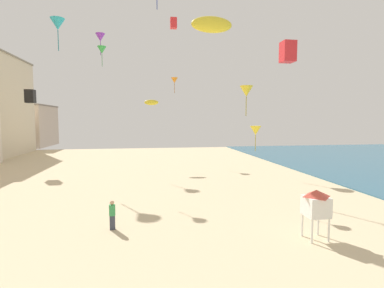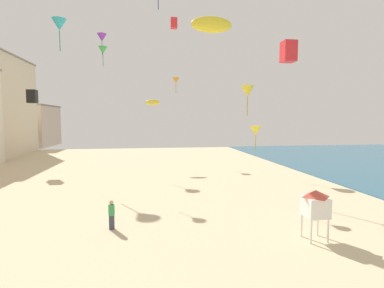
# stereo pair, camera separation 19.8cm
# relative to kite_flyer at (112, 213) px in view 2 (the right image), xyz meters

# --- Properties ---
(boardwalk_hotel_distant) EXTENTS (12.47, 13.74, 9.41)m
(boardwalk_hotel_distant) POSITION_rel_kite_flyer_xyz_m (-26.19, 55.24, 3.79)
(boardwalk_hotel_distant) COLOR #C6B29E
(boardwalk_hotel_distant) RESTS_ON ground
(kite_flyer) EXTENTS (0.34, 0.34, 1.64)m
(kite_flyer) POSITION_rel_kite_flyer_xyz_m (0.00, 0.00, 0.00)
(kite_flyer) COLOR #383D4C
(kite_flyer) RESTS_ON ground
(lifeguard_stand) EXTENTS (1.10, 1.10, 2.55)m
(lifeguard_stand) POSITION_rel_kite_flyer_xyz_m (10.35, -2.93, 0.92)
(lifeguard_stand) COLOR white
(lifeguard_stand) RESTS_ON ground
(kite_purple_delta) EXTENTS (1.25, 1.25, 2.84)m
(kite_purple_delta) POSITION_rel_kite_flyer_xyz_m (-3.99, 25.06, 16.10)
(kite_purple_delta) COLOR purple
(kite_yellow_delta) EXTENTS (0.80, 0.80, 1.82)m
(kite_yellow_delta) POSITION_rel_kite_flyer_xyz_m (9.66, 3.71, 4.38)
(kite_yellow_delta) COLOR yellow
(kite_yellow_delta_2) EXTENTS (1.50, 1.50, 3.40)m
(kite_yellow_delta_2) POSITION_rel_kite_flyer_xyz_m (13.18, 15.76, 8.36)
(kite_yellow_delta_2) COLOR yellow
(kite_black_box) EXTENTS (1.02, 1.02, 1.60)m
(kite_black_box) POSITION_rel_kite_flyer_xyz_m (-11.94, 22.04, 7.99)
(kite_black_box) COLOR black
(kite_green_delta) EXTENTS (0.84, 0.84, 1.91)m
(kite_green_delta) POSITION_rel_kite_flyer_xyz_m (-2.22, 13.51, 11.85)
(kite_green_delta) COLOR green
(kite_yellow_parafoil) EXTENTS (2.75, 0.76, 1.07)m
(kite_yellow_parafoil) POSITION_rel_kite_flyer_xyz_m (6.28, 3.18, 11.42)
(kite_yellow_parafoil) COLOR yellow
(kite_red_box) EXTENTS (0.51, 0.51, 0.81)m
(kite_red_box) POSITION_rel_kite_flyer_xyz_m (4.17, 7.63, 12.82)
(kite_red_box) COLOR red
(kite_cyan_delta_2) EXTENTS (1.52, 1.52, 3.45)m
(kite_cyan_delta_2) POSITION_rel_kite_flyer_xyz_m (-7.45, 18.24, 15.50)
(kite_cyan_delta_2) COLOR #2DB7CC
(kite_red_box_2) EXTENTS (1.06, 1.06, 1.66)m
(kite_red_box_2) POSITION_rel_kite_flyer_xyz_m (13.39, 6.52, 10.67)
(kite_red_box_2) COLOR red
(kite_yellow_parafoil_2) EXTENTS (1.78, 0.50, 0.69)m
(kite_yellow_parafoil_2) POSITION_rel_kite_flyer_xyz_m (2.61, 21.61, 7.36)
(kite_yellow_parafoil_2) COLOR yellow
(kite_orange_delta) EXTENTS (0.98, 0.98, 2.23)m
(kite_orange_delta) POSITION_rel_kite_flyer_xyz_m (6.05, 26.47, 10.84)
(kite_orange_delta) COLOR orange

